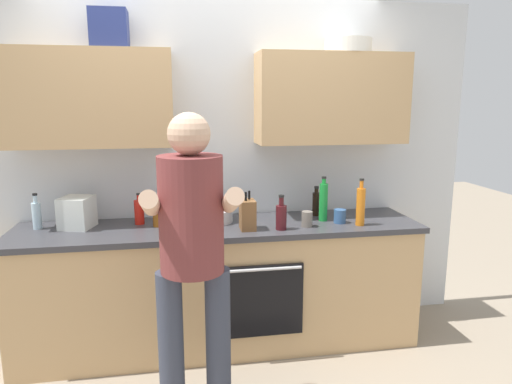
# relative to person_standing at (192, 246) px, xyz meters

# --- Properties ---
(ground_plane) EXTENTS (12.00, 12.00, 0.00)m
(ground_plane) POSITION_rel_person_standing_xyz_m (0.22, 0.78, -1.01)
(ground_plane) COLOR gray
(back_wall_unit) EXTENTS (4.00, 0.39, 2.50)m
(back_wall_unit) POSITION_rel_person_standing_xyz_m (0.22, 1.05, 0.48)
(back_wall_unit) COLOR silver
(back_wall_unit) RESTS_ON ground
(counter) EXTENTS (2.84, 0.67, 0.90)m
(counter) POSITION_rel_person_standing_xyz_m (0.22, 0.78, -0.56)
(counter) COLOR tan
(counter) RESTS_ON ground
(person_standing) EXTENTS (0.49, 0.45, 1.71)m
(person_standing) POSITION_rel_person_standing_xyz_m (0.00, 0.00, 0.00)
(person_standing) COLOR #383D4C
(person_standing) RESTS_ON ground
(bottle_juice) EXTENTS (0.06, 0.06, 0.33)m
(bottle_juice) POSITION_rel_person_standing_xyz_m (1.19, 0.61, 0.03)
(bottle_juice) COLOR orange
(bottle_juice) RESTS_ON counter
(bottle_wine) EXTENTS (0.07, 0.07, 0.24)m
(bottle_wine) POSITION_rel_person_standing_xyz_m (0.62, 0.60, -0.02)
(bottle_wine) COLOR #471419
(bottle_wine) RESTS_ON counter
(bottle_water) EXTENTS (0.06, 0.06, 0.25)m
(bottle_water) POSITION_rel_person_standing_xyz_m (-1.02, 0.90, -0.01)
(bottle_water) COLOR silver
(bottle_water) RESTS_ON counter
(bottle_syrup) EXTENTS (0.07, 0.07, 0.23)m
(bottle_syrup) POSITION_rel_person_standing_xyz_m (-0.21, 0.82, -0.02)
(bottle_syrup) COLOR #8C4C14
(bottle_syrup) RESTS_ON counter
(bottle_hotsauce) EXTENTS (0.07, 0.07, 0.22)m
(bottle_hotsauce) POSITION_rel_person_standing_xyz_m (-0.34, 0.91, -0.02)
(bottle_hotsauce) COLOR red
(bottle_hotsauce) RESTS_ON counter
(bottle_soda) EXTENTS (0.06, 0.06, 0.33)m
(bottle_soda) POSITION_rel_person_standing_xyz_m (0.98, 0.77, 0.04)
(bottle_soda) COLOR #198C33
(bottle_soda) RESTS_ON counter
(bottle_soy) EXTENTS (0.06, 0.06, 0.23)m
(bottle_soy) POSITION_rel_person_standing_xyz_m (0.97, 0.93, -0.01)
(bottle_soy) COLOR black
(bottle_soy) RESTS_ON counter
(cup_stoneware) EXTENTS (0.08, 0.08, 0.11)m
(cup_stoneware) POSITION_rel_person_standing_xyz_m (0.81, 0.64, -0.05)
(cup_stoneware) COLOR slate
(cup_stoneware) RESTS_ON counter
(cup_tea) EXTENTS (0.09, 0.09, 0.10)m
(cup_tea) POSITION_rel_person_standing_xyz_m (1.07, 0.69, -0.06)
(cup_tea) COLOR #33598C
(cup_tea) RESTS_ON counter
(mixing_bowl) EXTENTS (0.26, 0.26, 0.09)m
(mixing_bowl) POSITION_rel_person_standing_xyz_m (0.20, 0.87, -0.06)
(mixing_bowl) COLOR silver
(mixing_bowl) RESTS_ON counter
(knife_block) EXTENTS (0.10, 0.14, 0.26)m
(knife_block) POSITION_rel_person_standing_xyz_m (0.40, 0.64, -0.01)
(knife_block) COLOR brown
(knife_block) RESTS_ON counter
(grocery_bag_produce) EXTENTS (0.24, 0.25, 0.22)m
(grocery_bag_produce) POSITION_rel_person_standing_xyz_m (-0.75, 0.88, -0.00)
(grocery_bag_produce) COLOR silver
(grocery_bag_produce) RESTS_ON counter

